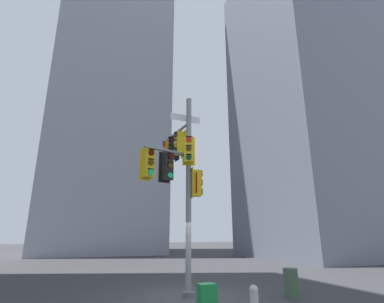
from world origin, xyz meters
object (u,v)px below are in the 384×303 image
object	(u,v)px
signal_pole_assembly	(178,165)
fire_hydrant	(254,303)
newspaper_box	(207,302)
trash_bin	(291,283)

from	to	relation	value
signal_pole_assembly	fire_hydrant	size ratio (longest dim) A/B	8.64
signal_pole_assembly	fire_hydrant	xyz separation A→B (m)	(0.87, -3.81, -4.28)
signal_pole_assembly	newspaper_box	world-z (taller)	signal_pole_assembly
trash_bin	newspaper_box	bearing A→B (deg)	-158.51
signal_pole_assembly	fire_hydrant	bearing A→B (deg)	-77.13
newspaper_box	trash_bin	xyz separation A→B (m)	(3.76, 1.48, 0.04)
signal_pole_assembly	trash_bin	size ratio (longest dim) A/B	7.91
newspaper_box	fire_hydrant	bearing A→B (deg)	-27.45
fire_hydrant	newspaper_box	distance (m)	1.19
fire_hydrant	newspaper_box	bearing A→B (deg)	152.55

